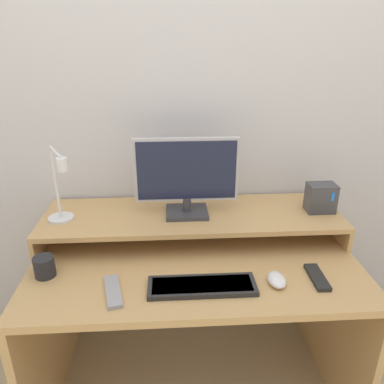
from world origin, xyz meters
The scene contains 11 objects.
wall_back centered at (0.00, 0.78, 1.25)m, with size 6.00×0.05×2.50m.
desk centered at (0.00, 0.37, 0.51)m, with size 1.31×0.74×0.71m.
monitor_shelf centered at (0.00, 0.55, 0.80)m, with size 1.31×0.39×0.11m.
monitor centered at (-0.02, 0.54, 1.00)m, with size 0.44×0.15×0.34m.
desk_lamp centered at (-0.54, 0.47, 0.96)m, with size 0.15×0.22×0.33m.
router_dock centered at (0.57, 0.53, 0.88)m, with size 0.12×0.09×0.13m.
keyboard centered at (0.01, 0.16, 0.72)m, with size 0.39×0.13×0.02m.
mouse centered at (0.28, 0.17, 0.72)m, with size 0.07×0.10×0.03m.
remote_control centered at (-0.30, 0.15, 0.71)m, with size 0.09×0.19×0.02m.
remote_secondary centered at (0.44, 0.19, 0.71)m, with size 0.05×0.16×0.02m.
mug centered at (-0.57, 0.27, 0.75)m, with size 0.08×0.08×0.08m.
Camera 1 is at (-0.10, -0.94, 1.54)m, focal length 35.00 mm.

